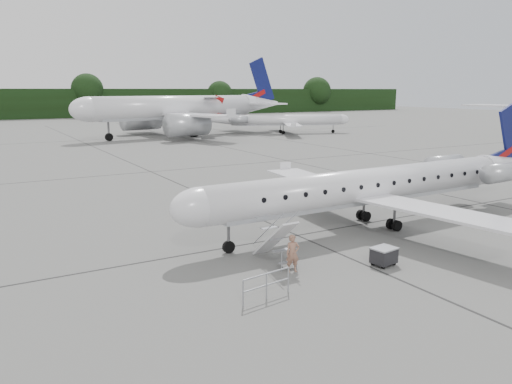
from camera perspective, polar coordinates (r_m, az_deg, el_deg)
ground at (r=27.38m, az=15.32°, el=-5.20°), size 320.00×320.00×0.00m
treeline at (r=149.50m, az=-23.11°, el=9.28°), size 260.00×4.00×8.00m
main_regional_jet at (r=28.60m, az=12.74°, el=2.60°), size 26.76×19.49×6.78m
airstair at (r=22.68m, az=2.17°, el=-5.49°), size 0.89×2.52×2.12m
passenger at (r=21.65m, az=4.22°, el=-7.02°), size 0.69×0.56×1.65m
safety_railing at (r=19.01m, az=1.20°, el=-10.73°), size 2.19×0.40×1.00m
baggage_cart at (r=23.19m, az=14.40°, el=-7.08°), size 1.12×0.96×0.88m
bg_narrowbody at (r=85.19m, az=-9.28°, el=10.80°), size 41.59×33.04×13.47m
bg_regional_right at (r=90.17m, az=3.58°, el=8.82°), size 30.56×26.52×6.71m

